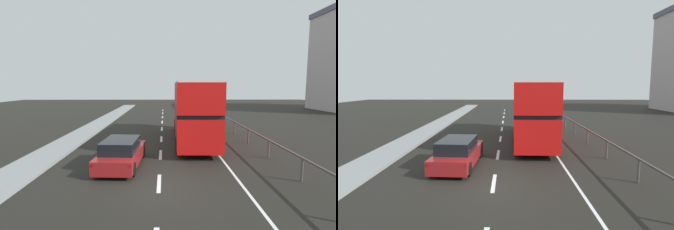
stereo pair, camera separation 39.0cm
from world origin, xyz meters
TOP-DOWN VIEW (x-y plane):
  - ground_plane at (0.00, 0.00)m, footprint 75.02×120.00m
  - near_sidewalk_kerb at (-6.43, 0.00)m, footprint 2.11×80.00m
  - lane_paint_markings at (2.05, 8.99)m, footprint 3.52×46.00m
  - bridge_side_railing at (5.99, 9.00)m, footprint 0.10×42.00m
  - double_decker_bus_red at (2.29, 8.36)m, footprint 2.85×10.53m
  - hatchback_car_near at (-1.91, 2.50)m, footprint 2.06×4.53m

SIDE VIEW (x-z plane):
  - ground_plane at x=0.00m, z-range -0.10..0.00m
  - lane_paint_markings at x=2.05m, z-range 0.00..0.01m
  - near_sidewalk_kerb at x=-6.43m, z-range 0.00..0.14m
  - hatchback_car_near at x=-1.91m, z-range -0.03..1.37m
  - bridge_side_railing at x=5.99m, z-range 0.33..1.37m
  - double_decker_bus_red at x=2.29m, z-range 0.15..4.43m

